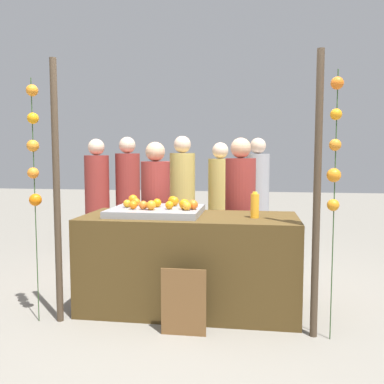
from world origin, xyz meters
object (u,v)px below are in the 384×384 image
at_px(orange_0, 133,199).
at_px(vendor_right, 240,218).
at_px(juice_bottle, 255,206).
at_px(vendor_left, 156,219).
at_px(chalkboard_sign, 184,303).
at_px(orange_1, 187,206).
at_px(stall_counter, 190,262).

distance_m(orange_0, vendor_right, 1.14).
xyz_separation_m(juice_bottle, vendor_left, (-1.05, 0.73, -0.25)).
height_order(juice_bottle, chalkboard_sign, juice_bottle).
bearing_deg(vendor_right, juice_bottle, -78.78).
bearing_deg(juice_bottle, vendor_right, 101.22).
xyz_separation_m(orange_1, chalkboard_sign, (0.05, -0.48, -0.70)).
xyz_separation_m(chalkboard_sign, vendor_right, (0.39, 1.28, 0.48)).
bearing_deg(orange_0, stall_counter, -26.71).
bearing_deg(chalkboard_sign, orange_0, 126.49).
xyz_separation_m(stall_counter, juice_bottle, (0.58, -0.05, 0.54)).
relative_size(orange_1, chalkboard_sign, 0.14).
bearing_deg(orange_0, vendor_left, 68.57).
bearing_deg(juice_bottle, orange_0, 163.23).
xyz_separation_m(orange_1, vendor_left, (-0.46, 0.77, -0.24)).
xyz_separation_m(stall_counter, orange_0, (-0.62, 0.31, 0.53)).
relative_size(orange_1, vendor_right, 0.05).
relative_size(orange_0, orange_1, 1.19).
relative_size(chalkboard_sign, vendor_left, 0.35).
bearing_deg(juice_bottle, vendor_left, 145.42).
distance_m(orange_0, juice_bottle, 1.25).
height_order(orange_1, juice_bottle, juice_bottle).
xyz_separation_m(orange_0, vendor_left, (0.14, 0.37, -0.25)).
bearing_deg(orange_0, chalkboard_sign, -53.51).
bearing_deg(orange_1, vendor_right, 61.24).
bearing_deg(stall_counter, chalkboard_sign, -85.90).
xyz_separation_m(orange_0, chalkboard_sign, (0.66, -0.89, -0.70)).
distance_m(chalkboard_sign, vendor_left, 1.43).
relative_size(orange_1, juice_bottle, 0.33).
relative_size(orange_0, vendor_right, 0.06).
distance_m(orange_1, chalkboard_sign, 0.85).
bearing_deg(stall_counter, vendor_left, 124.97).
bearing_deg(vendor_left, orange_0, -111.43).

